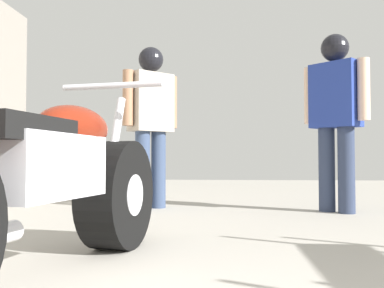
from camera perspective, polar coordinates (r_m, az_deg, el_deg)
The scene contains 4 objects.
ground_plane at distance 3.22m, azimuth 4.54°, elevation -11.54°, with size 16.05×16.05×0.00m, color #A8A399.
motorcycle_maroon_cruiser at distance 1.92m, azimuth -19.44°, elevation -5.72°, with size 0.71×2.10×0.98m.
mechanic_in_blue at distance 4.69m, azimuth -5.52°, elevation 4.35°, with size 0.58×0.56×1.76m.
mechanic_with_helmet at distance 4.57m, azimuth 18.61°, elevation 4.95°, with size 0.60×0.56×1.80m.
Camera 1 is at (-0.01, 0.15, 0.53)m, focal length 39.98 mm.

